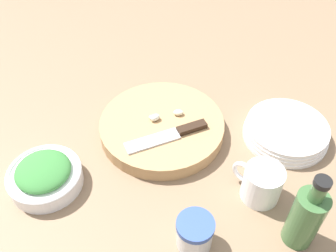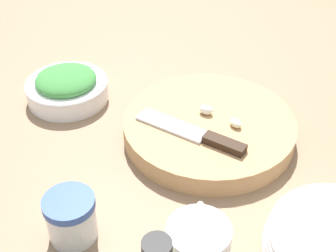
% 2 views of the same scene
% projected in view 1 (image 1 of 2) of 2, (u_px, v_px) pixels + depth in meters
% --- Properties ---
extents(ground_plane, '(5.00, 5.00, 0.00)m').
position_uv_depth(ground_plane, '(178.00, 166.00, 0.85)').
color(ground_plane, '#7F664C').
extents(cutting_board, '(0.30, 0.30, 0.04)m').
position_uv_depth(cutting_board, '(162.00, 127.00, 0.91)').
color(cutting_board, tan).
rests_on(cutting_board, ground_plane).
extents(chef_knife, '(0.18, 0.14, 0.01)m').
position_uv_depth(chef_knife, '(172.00, 134.00, 0.86)').
color(chef_knife, black).
rests_on(chef_knife, cutting_board).
extents(garlic_cloves, '(0.08, 0.06, 0.02)m').
position_uv_depth(garlic_cloves, '(162.00, 116.00, 0.90)').
color(garlic_cloves, '#F1E8C3').
rests_on(garlic_cloves, cutting_board).
extents(herb_bowl, '(0.16, 0.16, 0.06)m').
position_uv_depth(herb_bowl, '(45.00, 175.00, 0.79)').
color(herb_bowl, white).
rests_on(herb_bowl, ground_plane).
extents(spice_jar, '(0.07, 0.07, 0.07)m').
position_uv_depth(spice_jar, '(195.00, 233.00, 0.69)').
color(spice_jar, silver).
rests_on(spice_jar, ground_plane).
extents(coffee_mug, '(0.11, 0.08, 0.08)m').
position_uv_depth(coffee_mug, '(261.00, 183.00, 0.76)').
color(coffee_mug, white).
rests_on(coffee_mug, ground_plane).
extents(plate_stack, '(0.20, 0.20, 0.04)m').
position_uv_depth(plate_stack, '(286.00, 131.00, 0.90)').
color(plate_stack, white).
rests_on(plate_stack, ground_plane).
extents(oil_bottle, '(0.06, 0.06, 0.18)m').
position_uv_depth(oil_bottle, '(306.00, 217.00, 0.67)').
color(oil_bottle, '#3D6638').
rests_on(oil_bottle, ground_plane).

